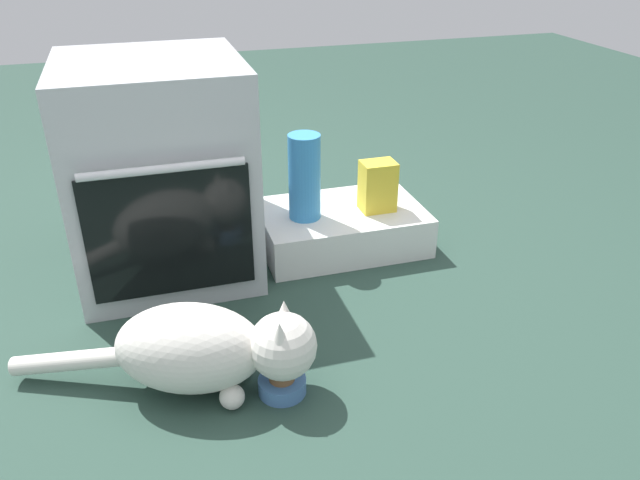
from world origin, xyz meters
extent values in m
plane|color=#284238|center=(0.00, 0.00, 0.00)|extent=(8.00, 8.00, 0.00)
cube|color=#B7BABF|center=(-0.04, 0.42, 0.35)|extent=(0.56, 0.57, 0.71)
cube|color=black|center=(-0.04, 0.13, 0.27)|extent=(0.48, 0.01, 0.39)
cylinder|color=silver|center=(-0.04, 0.10, 0.48)|extent=(0.45, 0.02, 0.02)
cube|color=white|center=(0.57, 0.39, 0.07)|extent=(0.58, 0.39, 0.14)
cylinder|color=#4C7AB7|center=(0.17, -0.32, 0.02)|extent=(0.12, 0.12, 0.04)
sphere|color=brown|center=(0.17, -0.32, 0.04)|extent=(0.07, 0.07, 0.07)
ellipsoid|color=silver|center=(-0.04, -0.24, 0.13)|extent=(0.43, 0.35, 0.23)
sphere|color=silver|center=(0.18, -0.32, 0.15)|extent=(0.17, 0.17, 0.17)
cone|color=silver|center=(0.20, -0.28, 0.21)|extent=(0.06, 0.06, 0.08)
cone|color=silver|center=(0.16, -0.37, 0.21)|extent=(0.06, 0.06, 0.08)
cylinder|color=silver|center=(-0.34, -0.13, 0.07)|extent=(0.32, 0.16, 0.10)
sphere|color=silver|center=(0.09, -0.22, 0.03)|extent=(0.06, 0.06, 0.06)
sphere|color=silver|center=(0.04, -0.34, 0.03)|extent=(0.06, 0.06, 0.06)
cylinder|color=#388CD1|center=(0.43, 0.37, 0.29)|extent=(0.11, 0.11, 0.30)
cube|color=yellow|center=(0.69, 0.35, 0.23)|extent=(0.12, 0.09, 0.18)
camera|label=1|loc=(-0.09, -1.54, 1.11)|focal=35.12mm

